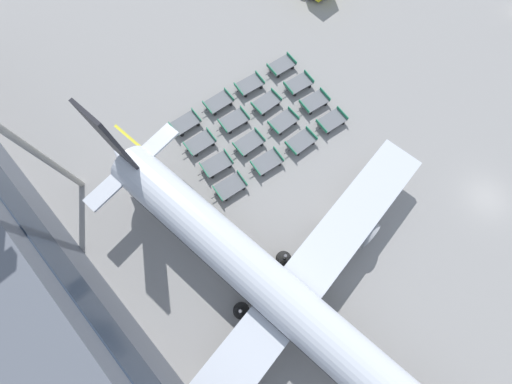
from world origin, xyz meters
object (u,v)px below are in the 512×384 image
at_px(baggage_dolly_row_mid_b_col_d, 217,164).
at_px(baggage_dolly_row_far_col_c, 267,162).
at_px(baggage_dolly_row_mid_b_col_a, 314,102).
at_px(airplane, 296,311).
at_px(baggage_dolly_row_near_col_c, 218,102).
at_px(baggage_dolly_row_far_col_b, 301,142).
at_px(baggage_dolly_row_mid_a_col_a, 298,84).
at_px(baggage_dolly_row_near_col_b, 249,85).
at_px(baggage_dolly_row_mid_b_col_c, 249,143).
at_px(baggage_dolly_row_far_col_a, 331,121).
at_px(baggage_dolly_row_far_col_d, 230,187).
at_px(baggage_dolly_row_near_col_a, 281,66).
at_px(baggage_dolly_row_mid_a_col_b, 266,103).
at_px(baggage_dolly_row_mid_a_col_c, 234,121).
at_px(baggage_dolly_row_near_col_d, 185,123).
at_px(baggage_dolly_row_mid_a_col_d, 200,143).
at_px(baggage_dolly_row_mid_b_col_b, 283,122).

distance_m(baggage_dolly_row_mid_b_col_d, baggage_dolly_row_far_col_c, 4.79).
bearing_deg(baggage_dolly_row_mid_b_col_a, airplane, 37.76).
xyz_separation_m(baggage_dolly_row_near_col_c, baggage_dolly_row_far_col_b, (-2.82, 8.99, 0.00)).
height_order(baggage_dolly_row_mid_a_col_a, baggage_dolly_row_far_col_b, same).
height_order(baggage_dolly_row_near_col_b, baggage_dolly_row_mid_b_col_c, same).
relative_size(baggage_dolly_row_mid_b_col_a, baggage_dolly_row_far_col_a, 1.00).
distance_m(baggage_dolly_row_mid_b_col_a, baggage_dolly_row_far_col_d, 12.53).
distance_m(baggage_dolly_row_near_col_a, baggage_dolly_row_mid_b_col_d, 13.33).
distance_m(baggage_dolly_row_near_col_b, baggage_dolly_row_near_col_c, 3.84).
bearing_deg(baggage_dolly_row_mid_a_col_b, baggage_dolly_row_mid_a_col_c, -10.92).
bearing_deg(baggage_dolly_row_mid_a_col_c, baggage_dolly_row_near_col_a, -169.59).
bearing_deg(baggage_dolly_row_near_col_a, baggage_dolly_row_mid_a_col_c, 10.41).
bearing_deg(baggage_dolly_row_near_col_d, baggage_dolly_row_mid_a_col_a, 158.82).
distance_m(baggage_dolly_row_near_col_c, baggage_dolly_row_mid_a_col_a, 8.62).
xyz_separation_m(baggage_dolly_row_near_col_a, baggage_dolly_row_mid_b_col_c, (8.95, 4.42, 0.00)).
xyz_separation_m(baggage_dolly_row_mid_a_col_b, baggage_dolly_row_mid_a_col_d, (7.91, -1.16, 0.00)).
bearing_deg(baggage_dolly_row_near_col_d, baggage_dolly_row_near_col_b, 172.44).
distance_m(baggage_dolly_row_mid_a_col_a, baggage_dolly_row_mid_b_col_b, 4.91).
distance_m(baggage_dolly_row_near_col_a, baggage_dolly_row_mid_a_col_a, 2.93).
bearing_deg(baggage_dolly_row_mid_b_col_a, baggage_dolly_row_mid_a_col_a, -99.22).
relative_size(baggage_dolly_row_near_col_c, baggage_dolly_row_mid_a_col_b, 1.01).
height_order(baggage_dolly_row_near_col_c, baggage_dolly_row_mid_a_col_a, same).
xyz_separation_m(baggage_dolly_row_near_col_a, baggage_dolly_row_mid_a_col_b, (4.48, 2.26, 0.00)).
relative_size(baggage_dolly_row_near_col_c, baggage_dolly_row_mid_a_col_c, 1.00).
relative_size(airplane, baggage_dolly_row_mid_a_col_b, 11.57).
relative_size(baggage_dolly_row_mid_a_col_b, baggage_dolly_row_far_col_a, 0.99).
xyz_separation_m(baggage_dolly_row_mid_a_col_a, baggage_dolly_row_far_col_d, (12.92, 3.63, 0.00)).
bearing_deg(baggage_dolly_row_mid_b_col_c, baggage_dolly_row_near_col_c, -99.63).
xyz_separation_m(baggage_dolly_row_near_col_a, baggage_dolly_row_mid_b_col_b, (4.82, 5.03, 0.00)).
height_order(baggage_dolly_row_near_col_b, baggage_dolly_row_mid_a_col_a, same).
height_order(baggage_dolly_row_near_col_a, baggage_dolly_row_mid_b_col_a, same).
bearing_deg(baggage_dolly_row_mid_a_col_c, baggage_dolly_row_mid_b_col_c, 77.52).
xyz_separation_m(airplane, baggage_dolly_row_far_col_c, (-7.74, -10.88, -2.79)).
bearing_deg(baggage_dolly_row_mid_b_col_d, baggage_dolly_row_near_col_b, -152.01).
height_order(baggage_dolly_row_near_col_d, baggage_dolly_row_mid_b_col_b, same).
distance_m(baggage_dolly_row_near_col_a, baggage_dolly_row_mid_a_col_d, 12.44).
distance_m(baggage_dolly_row_mid_a_col_b, baggage_dolly_row_mid_b_col_d, 8.41).
bearing_deg(baggage_dolly_row_mid_b_col_d, baggage_dolly_row_far_col_a, 159.25).
relative_size(baggage_dolly_row_near_col_a, baggage_dolly_row_mid_a_col_d, 1.00).
bearing_deg(baggage_dolly_row_mid_a_col_a, baggage_dolly_row_mid_b_col_b, 25.75).
bearing_deg(baggage_dolly_row_mid_b_col_c, airplane, 59.77).
distance_m(baggage_dolly_row_far_col_a, baggage_dolly_row_far_col_c, 7.95).
relative_size(baggage_dolly_row_mid_a_col_a, baggage_dolly_row_mid_b_col_b, 1.01).
xyz_separation_m(airplane, baggage_dolly_row_far_col_d, (-3.53, -11.45, -2.79)).
distance_m(baggage_dolly_row_mid_a_col_c, baggage_dolly_row_mid_a_col_d, 4.10).
height_order(baggage_dolly_row_mid_b_col_b, baggage_dolly_row_far_col_a, same).
height_order(baggage_dolly_row_mid_a_col_c, baggage_dolly_row_far_col_a, same).
height_order(baggage_dolly_row_mid_b_col_b, baggage_dolly_row_far_col_b, same).
distance_m(baggage_dolly_row_near_col_c, baggage_dolly_row_near_col_d, 4.03).
distance_m(baggage_dolly_row_mid_b_col_a, baggage_dolly_row_far_col_b, 4.90).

